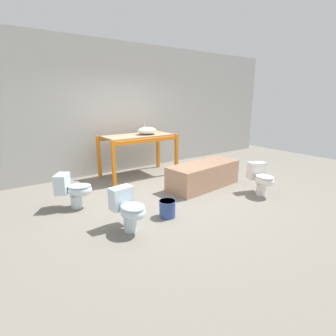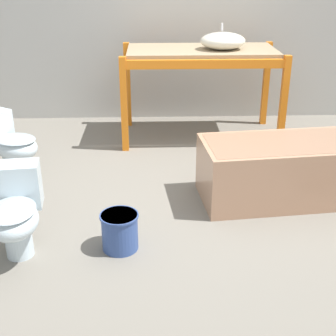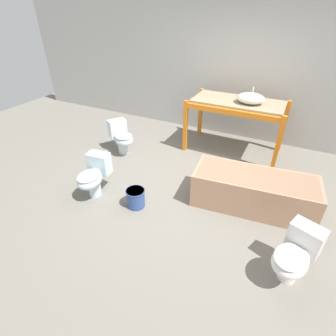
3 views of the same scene
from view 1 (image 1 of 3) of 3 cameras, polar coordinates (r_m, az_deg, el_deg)
ground_plane at (r=5.30m, az=-0.12°, el=-5.60°), size 12.00×12.00×0.00m
warehouse_wall_rear at (r=6.88m, az=-11.19°, el=12.52°), size 10.80×0.08×3.20m
shelving_rack at (r=6.36m, az=-6.51°, el=5.83°), size 1.76×0.90×1.01m
sink_basin at (r=6.39m, az=-4.58°, el=8.10°), size 0.48×0.40×0.26m
bathtub_main at (r=5.67m, az=7.73°, el=-1.18°), size 1.73×0.82×0.52m
toilet_near at (r=3.83m, az=-8.57°, el=-8.64°), size 0.40×0.63×0.61m
toilet_far at (r=5.48m, az=19.64°, el=-2.05°), size 0.52×0.67×0.61m
toilet_extra at (r=4.83m, az=-19.85°, el=-4.36°), size 0.68×0.60×0.61m
bucket_white at (r=4.27m, az=-0.13°, el=-8.75°), size 0.28×0.28×0.28m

